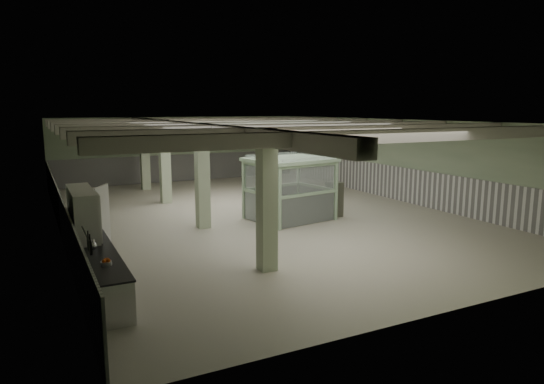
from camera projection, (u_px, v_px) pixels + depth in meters
name	position (u px, v px, depth m)	size (l,w,h in m)	color
floor	(257.00, 215.00, 18.80)	(20.00, 20.00, 0.00)	beige
ceiling	(256.00, 121.00, 18.19)	(14.00, 20.00, 0.02)	beige
wall_back	(182.00, 149.00, 27.29)	(14.00, 0.02, 3.60)	#A3B692
wall_front	(467.00, 224.00, 9.70)	(14.00, 0.02, 3.60)	#A3B692
wall_left	(57.00, 181.00, 15.39)	(0.02, 20.00, 3.60)	#A3B692
wall_right	(398.00, 160.00, 21.60)	(0.02, 20.00, 3.60)	#A3B692
wainscot_left	(60.00, 213.00, 15.58)	(0.05, 19.90, 1.50)	silver
wainscot_right	(397.00, 183.00, 21.77)	(0.05, 19.90, 1.50)	silver
wainscot_back	(182.00, 168.00, 27.45)	(13.90, 0.05, 1.50)	silver
girder	(192.00, 128.00, 17.11)	(0.45, 19.90, 0.40)	beige
beam_a	(388.00, 136.00, 11.62)	(13.90, 0.35, 0.32)	beige
beam_b	(330.00, 132.00, 13.82)	(13.90, 0.35, 0.32)	beige
beam_c	(288.00, 128.00, 16.02)	(13.90, 0.35, 0.32)	beige
beam_d	(256.00, 126.00, 18.22)	(13.90, 0.35, 0.32)	beige
beam_e	(231.00, 124.00, 20.42)	(13.90, 0.35, 0.32)	beige
beam_f	(211.00, 123.00, 22.62)	(13.90, 0.35, 0.32)	beige
beam_g	(194.00, 121.00, 24.82)	(13.90, 0.35, 0.32)	beige
column_a	(267.00, 201.00, 12.11)	(0.42, 0.42, 3.60)	beige
column_b	(202.00, 176.00, 16.50)	(0.42, 0.42, 3.60)	beige
column_c	(165.00, 162.00, 20.90)	(0.42, 0.42, 3.60)	beige
column_d	(145.00, 154.00, 24.42)	(0.42, 0.42, 3.60)	beige
hook_rail	(86.00, 234.00, 8.72)	(0.02, 0.02, 1.20)	black
pendant_front	(344.00, 144.00, 14.10)	(0.44, 0.44, 0.22)	#2A392C
pendant_mid	(262.00, 135.00, 18.94)	(0.44, 0.44, 0.22)	#2A392C
pendant_back	(218.00, 130.00, 23.34)	(0.44, 0.44, 0.22)	#2A392C
prep_counter	(97.00, 269.00, 11.04)	(0.84, 4.77, 0.91)	silver
pitcher_near	(89.00, 235.00, 11.70)	(0.20, 0.23, 0.30)	silver
pitcher_far	(93.00, 245.00, 10.97)	(0.18, 0.21, 0.27)	silver
veg_colander	(91.00, 234.00, 12.05)	(0.39, 0.39, 0.18)	#38393D
orange_bowl	(106.00, 264.00, 9.91)	(0.23, 0.23, 0.08)	#B2B2B7
skillet_near	(90.00, 248.00, 8.62)	(0.27, 0.27, 0.04)	black
skillet_far	(89.00, 244.00, 8.89)	(0.26, 0.26, 0.03)	black
walkin_cooler	(85.00, 232.00, 12.17)	(0.94, 2.20, 2.02)	silver
guard_booth	(290.00, 177.00, 17.79)	(3.20, 2.85, 2.39)	#A4C59D
filing_cabinet	(334.00, 199.00, 18.47)	(0.43, 0.61, 1.32)	#555749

